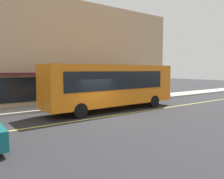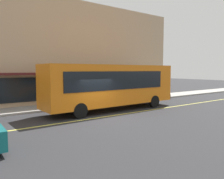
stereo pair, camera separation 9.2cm
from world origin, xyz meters
name	(u,v)px [view 2 (the right image)]	position (x,y,z in m)	size (l,w,h in m)	color
ground	(100,117)	(0.00, 0.00, 0.00)	(120.00, 120.00, 0.00)	#28282B
sidewalk	(66,106)	(0.00, 5.40, 0.07)	(80.00, 2.76, 0.15)	#9E9B93
lane_centre_stripe	(100,117)	(0.00, 0.00, 0.00)	(36.00, 0.16, 0.01)	#D8D14C
storefront_building	(40,54)	(0.01, 11.97, 4.78)	(27.31, 11.01, 9.58)	tan
bus	(113,85)	(2.31, 1.79, 1.99)	(11.20, 2.87, 3.50)	orange
pedestrian_waiting	(124,89)	(6.48, 5.54, 1.18)	(0.34, 0.34, 1.71)	black
pedestrian_by_curb	(70,92)	(0.10, 4.87, 1.26)	(0.34, 0.34, 1.83)	black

